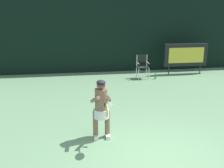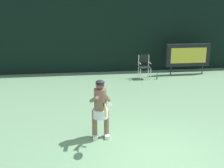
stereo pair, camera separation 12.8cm
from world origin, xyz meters
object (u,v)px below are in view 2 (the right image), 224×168
object	(u,v)px
umpire_chair	(144,65)
tennis_player	(100,107)
water_bottle	(157,77)
tennis_racket	(105,110)
scoreboard	(188,55)

from	to	relation	value
umpire_chair	tennis_player	xyz separation A→B (m)	(-2.59, -5.64, 0.21)
water_bottle	tennis_racket	world-z (taller)	tennis_racket
scoreboard	umpire_chair	bearing A→B (deg)	-167.54
scoreboard	tennis_player	size ratio (longest dim) A/B	1.46
umpire_chair	water_bottle	xyz separation A→B (m)	(0.55, -0.29, -0.50)
umpire_chair	tennis_player	distance (m)	6.21
tennis_player	tennis_racket	xyz separation A→B (m)	(0.05, -0.65, 0.16)
water_bottle	scoreboard	bearing A→B (deg)	24.32
scoreboard	water_bottle	xyz separation A→B (m)	(-1.77, -0.80, -0.82)
scoreboard	tennis_player	bearing A→B (deg)	-128.59
umpire_chair	tennis_racket	bearing A→B (deg)	-112.04
scoreboard	tennis_player	distance (m)	7.87
tennis_player	tennis_racket	size ratio (longest dim) A/B	2.50
tennis_racket	tennis_player	bearing A→B (deg)	113.49
tennis_racket	water_bottle	bearing A→B (deg)	82.16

